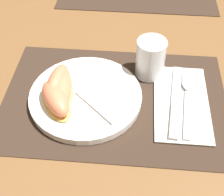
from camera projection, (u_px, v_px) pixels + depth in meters
The scene contains 11 objects.
ground_plane at pixel (114, 100), 0.67m from camera, with size 3.00×3.00×0.00m, color brown.
placemat at pixel (114, 99), 0.66m from camera, with size 0.47×0.32×0.00m.
plate at pixel (86, 96), 0.66m from camera, with size 0.24×0.24×0.02m.
juice_glass at pixel (150, 60), 0.69m from camera, with size 0.06×0.06×0.09m.
napkin at pixel (181, 103), 0.65m from camera, with size 0.11×0.21×0.00m.
knife at pixel (175, 102), 0.65m from camera, with size 0.04×0.20×0.01m.
spoon at pixel (188, 89), 0.67m from camera, with size 0.04×0.19×0.01m.
fork at pixel (81, 94), 0.65m from camera, with size 0.14×0.14×0.00m.
citrus_wedge_0 at pixel (58, 83), 0.64m from camera, with size 0.05×0.11×0.04m.
citrus_wedge_1 at pixel (61, 89), 0.64m from camera, with size 0.06×0.14×0.04m.
citrus_wedge_2 at pixel (56, 99), 0.61m from camera, with size 0.09×0.11×0.04m.
Camera 1 is at (0.03, -0.44, 0.50)m, focal length 50.00 mm.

